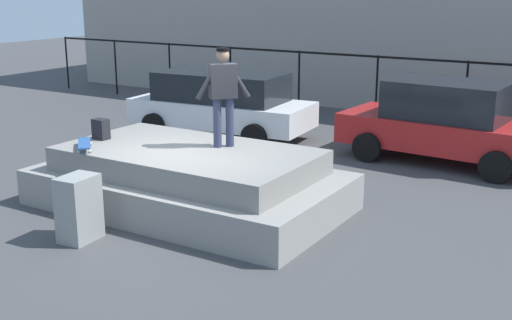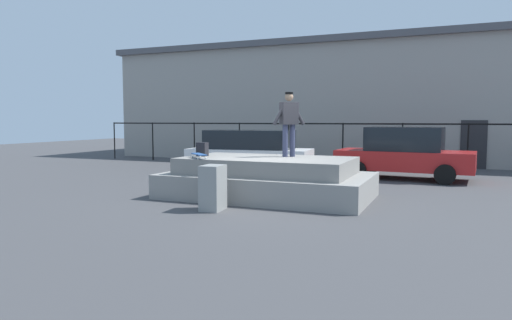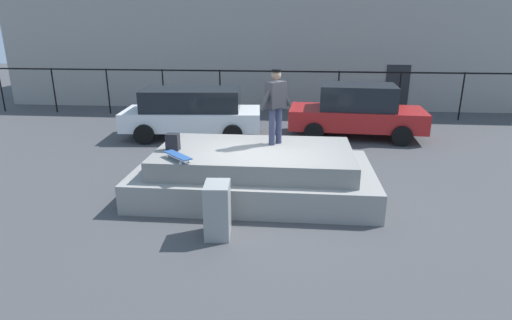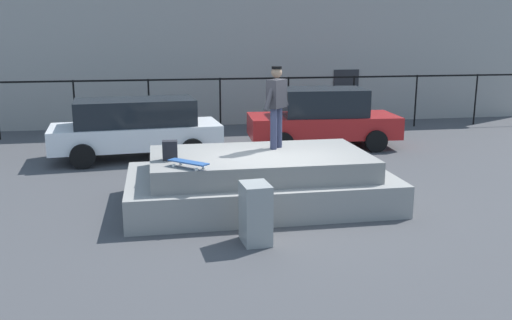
{
  "view_description": "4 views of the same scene",
  "coord_description": "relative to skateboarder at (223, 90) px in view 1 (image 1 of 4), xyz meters",
  "views": [
    {
      "loc": [
        6.47,
        -8.26,
        3.78
      ],
      "look_at": [
        0.4,
        1.63,
        0.62
      ],
      "focal_mm": 45.89,
      "sensor_mm": 36.0,
      "label": 1
    },
    {
      "loc": [
        4.18,
        -10.72,
        2.0
      ],
      "look_at": [
        -0.76,
        0.98,
        0.9
      ],
      "focal_mm": 32.39,
      "sensor_mm": 36.0,
      "label": 2
    },
    {
      "loc": [
        0.68,
        -8.56,
        3.7
      ],
      "look_at": [
        -0.25,
        1.43,
        0.42
      ],
      "focal_mm": 29.52,
      "sensor_mm": 36.0,
      "label": 3
    },
    {
      "loc": [
        -2.2,
        -10.27,
        3.41
      ],
      "look_at": [
        -0.04,
        1.55,
        0.62
      ],
      "focal_mm": 38.87,
      "sensor_mm": 36.0,
      "label": 4
    }
  ],
  "objects": [
    {
      "name": "warehouse_building",
      "position": [
        -0.25,
        13.64,
        0.91
      ],
      "size": [
        25.8,
        8.96,
        5.84
      ],
      "color": "gray",
      "rests_on": "ground_plane"
    },
    {
      "name": "car_red_sedan_mid",
      "position": [
        2.5,
        4.81,
        -1.13
      ],
      "size": [
        4.54,
        2.31,
        1.77
      ],
      "color": "#B21E1E",
      "rests_on": "ground_plane"
    },
    {
      "name": "backpack",
      "position": [
        -2.21,
        -0.7,
        -0.8
      ],
      "size": [
        0.29,
        0.21,
        0.37
      ],
      "primitive_type": "cube",
      "rotation": [
        0.0,
        0.0,
        6.23
      ],
      "color": "black",
      "rests_on": "concrete_ledge"
    },
    {
      "name": "skateboard",
      "position": [
        -1.91,
        -1.4,
        -0.89
      ],
      "size": [
        0.72,
        0.72,
        0.12
      ],
      "color": "#264C8C",
      "rests_on": "concrete_ledge"
    },
    {
      "name": "utility_box",
      "position": [
        -0.9,
        -2.56,
        -1.52
      ],
      "size": [
        0.48,
        0.63,
        1.01
      ],
      "primitive_type": "cube",
      "rotation": [
        0.0,
        0.0,
        0.08
      ],
      "color": "gray",
      "rests_on": "ground_plane"
    },
    {
      "name": "car_white_hatchback_near",
      "position": [
        -3.0,
        4.28,
        -1.15
      ],
      "size": [
        4.68,
        2.36,
        1.63
      ],
      "color": "white",
      "rests_on": "ground_plane"
    },
    {
      "name": "skateboarder",
      "position": [
        0.0,
        0.0,
        0.0
      ],
      "size": [
        0.7,
        0.77,
        1.69
      ],
      "color": "#2D334C",
      "rests_on": "concrete_ledge"
    },
    {
      "name": "concrete_ledge",
      "position": [
        -0.43,
        -0.45,
        -1.55
      ],
      "size": [
        5.26,
        2.97,
        1.04
      ],
      "color": "gray",
      "rests_on": "ground_plane"
    },
    {
      "name": "ground_plane",
      "position": [
        -0.25,
        -0.8,
        -2.02
      ],
      "size": [
        60.0,
        60.0,
        0.0
      ],
      "primitive_type": "plane",
      "color": "#424244"
    },
    {
      "name": "fence_row",
      "position": [
        -0.25,
        7.79,
        -0.69
      ],
      "size": [
        24.06,
        0.06,
        1.89
      ],
      "color": "black",
      "rests_on": "ground_plane"
    }
  ]
}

